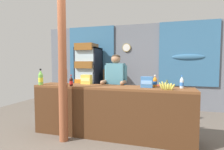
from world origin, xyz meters
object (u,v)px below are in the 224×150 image
object	(u,v)px
stall_counter	(109,107)
soda_bottle_grape_soda	(62,80)
snack_box_instant_noodle	(86,79)
soda_bottle_cola	(71,81)
timber_post	(63,73)
soda_bottle_orange_soda	(155,82)
banana_bunch	(167,86)
soda_bottle_lime_soda	(41,78)
drink_fridge	(88,73)
bottle_shelf_rack	(112,88)
plastic_lawn_chair	(164,100)
shopkeeper	(116,82)
soda_bottle_water	(182,83)
snack_box_biscuit	(147,82)

from	to	relation	value
stall_counter	soda_bottle_grape_soda	distance (m)	1.03
stall_counter	snack_box_instant_noodle	world-z (taller)	snack_box_instant_noodle
stall_counter	soda_bottle_cola	distance (m)	0.82
timber_post	soda_bottle_orange_soda	bearing A→B (deg)	21.97
stall_counter	banana_bunch	xyz separation A→B (m)	(0.97, -0.08, 0.42)
soda_bottle_grape_soda	soda_bottle_lime_soda	bearing A→B (deg)	-169.83
timber_post	drink_fridge	xyz separation A→B (m)	(-0.56, 2.30, -0.13)
bottle_shelf_rack	snack_box_instant_noodle	bearing A→B (deg)	-89.70
plastic_lawn_chair	soda_bottle_orange_soda	bearing A→B (deg)	-98.85
shopkeeper	drink_fridge	bearing A→B (deg)	131.36
shopkeeper	soda_bottle_orange_soda	world-z (taller)	shopkeeper
timber_post	soda_bottle_orange_soda	world-z (taller)	timber_post
drink_fridge	soda_bottle_orange_soda	world-z (taller)	drink_fridge
snack_box_instant_noodle	bottle_shelf_rack	bearing A→B (deg)	90.30
plastic_lawn_chair	stall_counter	bearing A→B (deg)	-125.26
soda_bottle_grape_soda	soda_bottle_orange_soda	bearing A→B (deg)	9.73
banana_bunch	timber_post	bearing A→B (deg)	-172.28
stall_counter	banana_bunch	world-z (taller)	banana_bunch
bottle_shelf_rack	soda_bottle_grape_soda	distance (m)	2.22
plastic_lawn_chair	soda_bottle_cola	xyz separation A→B (m)	(-1.62, -1.41, 0.52)
timber_post	shopkeeper	bearing A→B (deg)	52.31
soda_bottle_orange_soda	soda_bottle_cola	world-z (taller)	soda_bottle_orange_soda
plastic_lawn_chair	soda_bottle_orange_soda	world-z (taller)	soda_bottle_orange_soda
soda_bottle_water	snack_box_biscuit	distance (m)	0.57
soda_bottle_grape_soda	banana_bunch	world-z (taller)	soda_bottle_grape_soda
drink_fridge	snack_box_biscuit	size ratio (longest dim) A/B	9.59
timber_post	soda_bottle_orange_soda	size ratio (longest dim) A/B	11.82
soda_bottle_orange_soda	plastic_lawn_chair	bearing A→B (deg)	81.15
timber_post	banana_bunch	world-z (taller)	timber_post
snack_box_instant_noodle	soda_bottle_orange_soda	bearing A→B (deg)	-0.26
soda_bottle_orange_soda	soda_bottle_grape_soda	bearing A→B (deg)	-170.27
drink_fridge	plastic_lawn_chair	size ratio (longest dim) A/B	2.22
soda_bottle_lime_soda	snack_box_instant_noodle	distance (m)	0.87
soda_bottle_lime_soda	banana_bunch	world-z (taller)	soda_bottle_lime_soda
shopkeeper	snack_box_biscuit	xyz separation A→B (m)	(0.68, -0.45, 0.07)
timber_post	soda_bottle_cola	bearing A→B (deg)	81.21
soda_bottle_water	soda_bottle_orange_soda	bearing A→B (deg)	168.78
soda_bottle_grape_soda	banana_bunch	xyz separation A→B (m)	(1.90, -0.08, -0.04)
stall_counter	soda_bottle_cola	world-z (taller)	soda_bottle_cola
plastic_lawn_chair	soda_bottle_water	distance (m)	1.27
soda_bottle_lime_soda	shopkeeper	bearing A→B (deg)	26.38
stall_counter	soda_bottle_lime_soda	xyz separation A→B (m)	(-1.35, -0.07, 0.49)
soda_bottle_orange_soda	drink_fridge	bearing A→B (deg)	140.37
timber_post	drink_fridge	size ratio (longest dim) A/B	1.29
shopkeeper	snack_box_biscuit	world-z (taller)	shopkeeper
stall_counter	shopkeeper	xyz separation A→B (m)	(-0.03, 0.58, 0.38)
soda_bottle_orange_soda	soda_bottle_water	distance (m)	0.45
soda_bottle_water	snack_box_instant_noodle	xyz separation A→B (m)	(-1.78, 0.09, 0.00)
shopkeeper	soda_bottle_cola	distance (m)	0.94
drink_fridge	snack_box_biscuit	xyz separation A→B (m)	(1.92, -1.87, -0.03)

